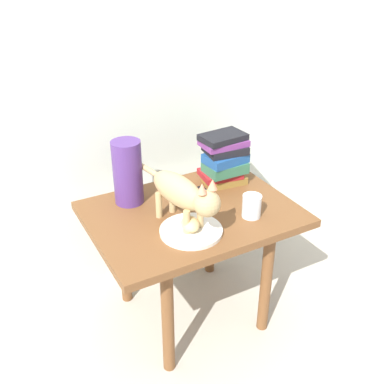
{
  "coord_description": "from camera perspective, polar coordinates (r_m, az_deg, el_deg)",
  "views": [
    {
      "loc": [
        -0.7,
        -1.28,
        1.4
      ],
      "look_at": [
        0.0,
        0.0,
        0.59
      ],
      "focal_mm": 42.77,
      "sensor_mm": 36.0,
      "label": 1
    }
  ],
  "objects": [
    {
      "name": "ground_plane",
      "position": [
        2.02,
        0.0,
        -14.72
      ],
      "size": [
        6.0,
        6.0,
        0.0
      ],
      "primitive_type": "plane",
      "color": "#B2A899"
    },
    {
      "name": "back_panel",
      "position": [
        1.85,
        -6.34,
        19.57
      ],
      "size": [
        4.0,
        0.04,
        2.2
      ],
      "primitive_type": "cube",
      "color": "silver",
      "rests_on": "ground"
    },
    {
      "name": "side_table",
      "position": [
        1.75,
        0.0,
        -4.34
      ],
      "size": [
        0.76,
        0.56,
        0.51
      ],
      "color": "brown",
      "rests_on": "ground"
    },
    {
      "name": "plate",
      "position": [
        1.59,
        -0.11,
        -4.85
      ],
      "size": [
        0.22,
        0.22,
        0.01
      ],
      "primitive_type": "cylinder",
      "color": "silver",
      "rests_on": "side_table"
    },
    {
      "name": "bread_roll",
      "position": [
        1.56,
        -0.22,
        -4.03
      ],
      "size": [
        0.07,
        0.09,
        0.05
      ],
      "primitive_type": "ellipsoid",
      "rotation": [
        0.0,
        0.0,
        1.47
      ],
      "color": "#E0BC7A",
      "rests_on": "plate"
    },
    {
      "name": "cat",
      "position": [
        1.56,
        -1.09,
        -0.17
      ],
      "size": [
        0.14,
        0.47,
        0.23
      ],
      "color": "tan",
      "rests_on": "side_table"
    },
    {
      "name": "book_stack",
      "position": [
        1.86,
        4.02,
        4.13
      ],
      "size": [
        0.19,
        0.15,
        0.21
      ],
      "color": "olive",
      "rests_on": "side_table"
    },
    {
      "name": "green_vase",
      "position": [
        1.73,
        -8.03,
        2.43
      ],
      "size": [
        0.11,
        0.11,
        0.25
      ],
      "primitive_type": "cylinder",
      "color": "#4C2D72",
      "rests_on": "side_table"
    },
    {
      "name": "candle_jar",
      "position": [
        1.67,
        7.44,
        -1.89
      ],
      "size": [
        0.07,
        0.07,
        0.08
      ],
      "color": "silver",
      "rests_on": "side_table"
    },
    {
      "name": "tv_remote",
      "position": [
        1.8,
        -0.4,
        -0.33
      ],
      "size": [
        0.15,
        0.06,
        0.02
      ],
      "primitive_type": "cube",
      "rotation": [
        0.0,
        0.0,
        0.08
      ],
      "color": "black",
      "rests_on": "side_table"
    }
  ]
}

